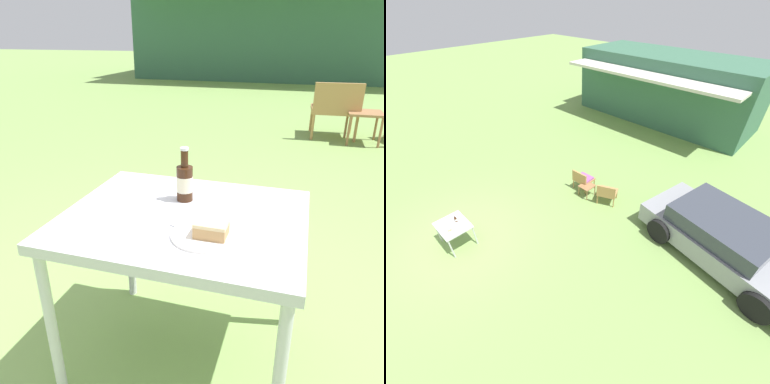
% 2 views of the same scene
% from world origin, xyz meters
% --- Properties ---
extents(ground_plane, '(60.00, 60.00, 0.00)m').
position_xyz_m(ground_plane, '(0.00, 0.00, 0.00)').
color(ground_plane, '#7A9E51').
extents(cabin_building, '(8.76, 4.74, 3.11)m').
position_xyz_m(cabin_building, '(-0.59, 11.92, 1.57)').
color(cabin_building, '#38664C').
rests_on(cabin_building, ground_plane).
extents(wicker_chair_cushioned, '(0.62, 0.57, 0.75)m').
position_xyz_m(wicker_chair_cushioned, '(0.76, 4.19, 0.42)').
color(wicker_chair_cushioned, '#B2844C').
rests_on(wicker_chair_cushioned, ground_plane).
extents(garden_side_table, '(0.42, 0.45, 0.40)m').
position_xyz_m(garden_side_table, '(1.12, 4.01, 0.35)').
color(garden_side_table, '#996B42').
rests_on(garden_side_table, ground_plane).
extents(patio_table, '(0.89, 0.73, 0.69)m').
position_xyz_m(patio_table, '(0.00, 0.00, 0.62)').
color(patio_table, silver).
rests_on(patio_table, ground_plane).
extents(cake_on_plate, '(0.22, 0.22, 0.06)m').
position_xyz_m(cake_on_plate, '(0.13, -0.14, 0.71)').
color(cake_on_plate, white).
rests_on(cake_on_plate, patio_table).
extents(cola_bottle_near, '(0.07, 0.07, 0.22)m').
position_xyz_m(cola_bottle_near, '(-0.04, 0.13, 0.77)').
color(cola_bottle_near, '#381E0F').
rests_on(cola_bottle_near, patio_table).
extents(fork, '(0.16, 0.07, 0.01)m').
position_xyz_m(fork, '(0.06, -0.13, 0.69)').
color(fork, silver).
rests_on(fork, patio_table).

